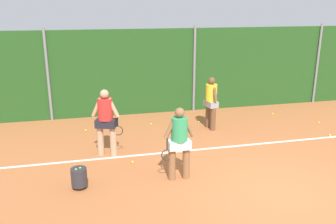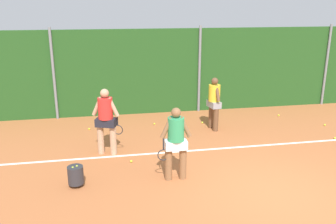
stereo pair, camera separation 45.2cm
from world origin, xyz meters
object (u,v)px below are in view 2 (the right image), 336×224
Objects in this scene: tennis_ball_0 at (335,138)px; tennis_ball_5 at (202,123)px; player_foreground_near at (176,140)px; player_backcourt_far at (214,101)px; tennis_ball_7 at (154,124)px; tennis_ball_8 at (279,115)px; tennis_ball_4 at (131,161)px; ball_hopper at (76,175)px; tennis_ball_6 at (325,125)px; tennis_ball_3 at (184,126)px; player_midcourt at (106,118)px; tennis_ball_9 at (89,129)px.

tennis_ball_0 is 1.00× the size of tennis_ball_5.
player_foreground_near is 1.01× the size of player_backcourt_far.
player_backcourt_far reaches higher than tennis_ball_7.
tennis_ball_7 is 4.75m from tennis_ball_8.
tennis_ball_8 is (5.82, 3.09, 0.00)m from tennis_ball_4.
player_backcourt_far reaches higher than ball_hopper.
tennis_ball_6 is at bearing 14.40° from tennis_ball_4.
tennis_ball_4 is at bearing -63.36° from player_backcourt_far.
player_foreground_near reaches higher than tennis_ball_0.
ball_hopper is 4.94m from tennis_ball_3.
tennis_ball_0 is at bearing 11.85° from ball_hopper.
player_backcourt_far is 5.42m from ball_hopper.
player_foreground_near is 6.49m from tennis_ball_8.
player_midcourt is 3.65× the size of ball_hopper.
tennis_ball_3 is (-0.93, 0.38, -0.96)m from player_backcourt_far.
tennis_ball_7 is (2.43, 4.03, -0.26)m from ball_hopper.
tennis_ball_0 and tennis_ball_6 have the same top height.
tennis_ball_3 is at bearing -121.64° from player_backcourt_far.
tennis_ball_8 is at bearing 5.55° from tennis_ball_5.
tennis_ball_6 is at bearing -11.71° from tennis_ball_7.
player_midcourt is 28.38× the size of tennis_ball_0.
tennis_ball_6 is at bearing 28.25° from player_midcourt.
tennis_ball_5 is at bearing 52.05° from player_midcourt.
tennis_ball_8 is (4.75, 0.13, 0.00)m from tennis_ball_7.
tennis_ball_0 is (7.02, -0.15, -1.02)m from player_midcourt.
tennis_ball_6 is (7.46, 1.05, -1.02)m from player_midcourt.
player_midcourt is 4.07m from tennis_ball_5.
tennis_ball_8 is (3.80, 0.56, 0.00)m from tennis_ball_3.
player_midcourt is 1.38m from tennis_ball_4.
tennis_ball_3 is (1.05, 3.65, -0.97)m from player_foreground_near.
tennis_ball_5 is (4.11, 3.86, -0.26)m from ball_hopper.
player_backcourt_far is at bearing -22.20° from tennis_ball_3.
tennis_ball_4 is at bearing -109.79° from tennis_ball_7.
player_midcourt is 28.38× the size of tennis_ball_8.
tennis_ball_6 is (3.92, -0.38, -0.96)m from player_backcourt_far.
ball_hopper is 7.78× the size of tennis_ball_7.
tennis_ball_0 is 4.29m from tennis_ball_5.
tennis_ball_9 is at bearing -60.38° from player_foreground_near.
tennis_ball_4 is at bearing -165.60° from tennis_ball_6.
player_foreground_near is 3.92m from tennis_ball_3.
tennis_ball_5 is (3.35, 2.08, -1.02)m from player_midcourt.
tennis_ball_7 is (-5.80, 1.20, 0.00)m from tennis_ball_6.
tennis_ball_5 is (-3.67, 2.23, 0.00)m from tennis_ball_0.
tennis_ball_0 is 1.00× the size of tennis_ball_3.
tennis_ball_7 is at bearing 70.21° from tennis_ball_4.
player_midcourt reaches higher than tennis_ball_6.
tennis_ball_4 is 1.00× the size of tennis_ball_7.
tennis_ball_7 is (1.07, 2.96, 0.00)m from tennis_ball_4.
tennis_ball_7 is 1.00× the size of tennis_ball_8.
tennis_ball_7 is at bearing 73.72° from player_midcourt.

